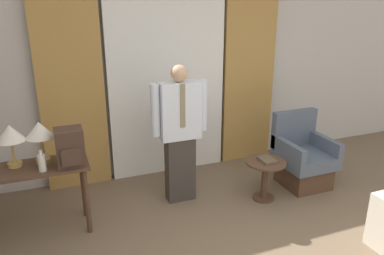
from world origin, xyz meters
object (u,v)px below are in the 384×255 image
object	(u,v)px
person	(180,130)
table_lamp_left	(10,135)
armchair	(303,159)
desk	(32,180)
backpack	(70,147)
bottle_by_lamp	(42,163)
table_lamp_right	(39,132)
book	(267,160)
side_table	(265,173)

from	to	relation	value
person	table_lamp_left	bearing A→B (deg)	-178.00
table_lamp_left	armchair	distance (m)	3.40
desk	backpack	bearing A→B (deg)	-13.63
desk	person	world-z (taller)	person
bottle_by_lamp	armchair	size ratio (longest dim) A/B	0.22
table_lamp_right	book	world-z (taller)	table_lamp_right
table_lamp_left	bottle_by_lamp	distance (m)	0.40
table_lamp_left	table_lamp_right	xyz separation A→B (m)	(0.26, 0.00, 0.00)
table_lamp_left	bottle_by_lamp	size ratio (longest dim) A/B	2.03
backpack	armchair	size ratio (longest dim) A/B	0.40
table_lamp_left	side_table	bearing A→B (deg)	-6.77
table_lamp_right	book	xyz separation A→B (m)	(2.41, -0.32, -0.56)
table_lamp_right	side_table	size ratio (longest dim) A/B	0.86
desk	bottle_by_lamp	xyz separation A→B (m)	(0.12, -0.13, 0.22)
side_table	book	bearing A→B (deg)	-2.53
table_lamp_right	person	bearing A→B (deg)	2.35
desk	backpack	size ratio (longest dim) A/B	2.92
desk	backpack	world-z (taller)	backpack
table_lamp_right	backpack	world-z (taller)	table_lamp_right
table_lamp_left	bottle_by_lamp	world-z (taller)	table_lamp_left
table_lamp_right	table_lamp_left	bearing A→B (deg)	180.00
desk	person	xyz separation A→B (m)	(1.59, 0.14, 0.26)
table_lamp_right	armchair	size ratio (longest dim) A/B	0.46
desk	table_lamp_left	distance (m)	0.48
desk	side_table	size ratio (longest dim) A/B	2.22
bottle_by_lamp	side_table	world-z (taller)	bottle_by_lamp
bottle_by_lamp	armchair	xyz separation A→B (m)	(3.07, 0.06, -0.49)
table_lamp_right	side_table	xyz separation A→B (m)	(2.40, -0.32, -0.73)
backpack	book	size ratio (longest dim) A/B	1.72
backpack	bottle_by_lamp	bearing A→B (deg)	-171.46
person	book	distance (m)	1.08
book	table_lamp_right	bearing A→B (deg)	172.54
book	backpack	bearing A→B (deg)	176.10
table_lamp_right	person	distance (m)	1.48
armchair	book	size ratio (longest dim) A/B	4.27
table_lamp_right	person	world-z (taller)	person
book	bottle_by_lamp	bearing A→B (deg)	177.47
table_lamp_right	bottle_by_lamp	bearing A→B (deg)	-92.38
book	table_lamp_left	bearing A→B (deg)	173.25
person	side_table	xyz separation A→B (m)	(0.93, -0.38, -0.54)
backpack	table_lamp_left	bearing A→B (deg)	161.81
table_lamp_right	bottle_by_lamp	world-z (taller)	table_lamp_right
table_lamp_left	book	size ratio (longest dim) A/B	1.95
bottle_by_lamp	desk	bearing A→B (deg)	132.04
desk	bottle_by_lamp	distance (m)	0.28
desk	armchair	size ratio (longest dim) A/B	1.18
bottle_by_lamp	armchair	distance (m)	3.11
person	bottle_by_lamp	bearing A→B (deg)	-169.67
desk	armchair	xyz separation A→B (m)	(3.19, -0.07, -0.27)
bottle_by_lamp	armchair	world-z (taller)	bottle_by_lamp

